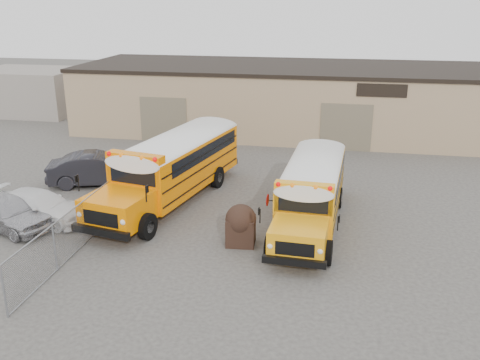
% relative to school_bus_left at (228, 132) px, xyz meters
% --- Properties ---
extents(ground, '(120.00, 120.00, 0.00)m').
position_rel_school_bus_left_xyz_m(ground, '(2.76, -11.17, -1.83)').
color(ground, '#43403D').
rests_on(ground, ground).
extents(warehouse, '(30.20, 10.20, 4.67)m').
position_rel_school_bus_left_xyz_m(warehouse, '(2.76, 8.82, 0.55)').
color(warehouse, tan).
rests_on(warehouse, ground).
extents(chainlink_fence, '(0.07, 18.07, 1.81)m').
position_rel_school_bus_left_xyz_m(chainlink_fence, '(-3.24, -8.17, -0.93)').
color(chainlink_fence, gray).
rests_on(chainlink_fence, ground).
extents(distant_building_left, '(8.00, 6.00, 3.60)m').
position_rel_school_bus_left_xyz_m(distant_building_left, '(-19.24, 10.83, -0.03)').
color(distant_building_left, gray).
rests_on(distant_building_left, ground).
extents(school_bus_left, '(4.72, 11.10, 3.16)m').
position_rel_school_bus_left_xyz_m(school_bus_left, '(0.00, 0.00, 0.00)').
color(school_bus_left, orange).
rests_on(school_bus_left, ground).
extents(school_bus_right, '(3.04, 9.44, 2.73)m').
position_rel_school_bus_left_xyz_m(school_bus_right, '(5.63, -2.32, -0.25)').
color(school_bus_right, '#FEA310').
rests_on(school_bus_right, ground).
extents(tarp_bundle, '(1.22, 1.22, 1.67)m').
position_rel_school_bus_left_xyz_m(tarp_bundle, '(2.81, -10.77, -0.97)').
color(tarp_bundle, black).
rests_on(tarp_bundle, ground).
extents(car_silver, '(4.72, 3.14, 1.49)m').
position_rel_school_bus_left_xyz_m(car_silver, '(-7.15, -11.14, -1.08)').
color(car_silver, '#B0B0B5').
rests_on(car_silver, ground).
extents(car_white, '(4.83, 2.40, 1.35)m').
position_rel_school_bus_left_xyz_m(car_white, '(-6.27, -10.17, -1.15)').
color(car_white, white).
rests_on(car_white, ground).
extents(car_dark, '(5.40, 3.29, 1.68)m').
position_rel_school_bus_left_xyz_m(car_dark, '(-5.79, -5.17, -0.99)').
color(car_dark, black).
rests_on(car_dark, ground).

